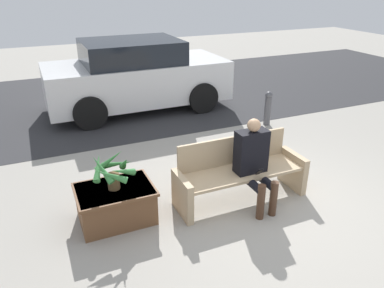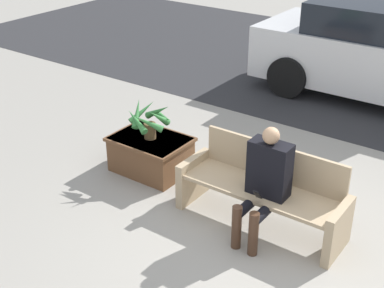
{
  "view_description": "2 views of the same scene",
  "coord_description": "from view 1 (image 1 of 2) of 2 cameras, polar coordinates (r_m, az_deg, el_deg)",
  "views": [
    {
      "loc": [
        -2.75,
        -3.52,
        2.93
      ],
      "look_at": [
        -0.95,
        0.58,
        0.9
      ],
      "focal_mm": 35.0,
      "sensor_mm": 36.0,
      "label": 1
    },
    {
      "loc": [
        1.94,
        -4.02,
        3.49
      ],
      "look_at": [
        -1.29,
        0.5,
        0.65
      ],
      "focal_mm": 50.0,
      "sensor_mm": 36.0,
      "label": 2
    }
  ],
  "objects": [
    {
      "name": "potted_plant",
      "position": [
        4.73,
        -12.04,
        -3.86
      ],
      "size": [
        0.56,
        0.6,
        0.5
      ],
      "color": "brown",
      "rests_on": "planter_box"
    },
    {
      "name": "bollard_post",
      "position": [
        8.08,
        11.49,
        5.5
      ],
      "size": [
        0.15,
        0.15,
        0.73
      ],
      "color": "#4C4C51",
      "rests_on": "ground_plane"
    },
    {
      "name": "road_surface",
      "position": [
        10.23,
        -7.12,
        7.53
      ],
      "size": [
        20.0,
        6.0,
        0.01
      ],
      "primitive_type": "cube",
      "color": "#2D2D30",
      "rests_on": "ground_plane"
    },
    {
      "name": "ground_plane",
      "position": [
        5.35,
        12.12,
        -9.54
      ],
      "size": [
        30.0,
        30.0,
        0.0
      ],
      "primitive_type": "plane",
      "color": "#9E998E"
    },
    {
      "name": "person_seated",
      "position": [
        5.09,
        9.47,
        -2.39
      ],
      "size": [
        0.44,
        0.62,
        1.23
      ],
      "color": "black",
      "rests_on": "ground_plane"
    },
    {
      "name": "planter_box",
      "position": [
        4.97,
        -11.54,
        -8.77
      ],
      "size": [
        0.97,
        0.71,
        0.47
      ],
      "color": "brown",
      "rests_on": "ground_plane"
    },
    {
      "name": "parked_car",
      "position": [
        8.93,
        -8.5,
        10.28
      ],
      "size": [
        4.13,
        1.98,
        1.61
      ],
      "color": "silver",
      "rests_on": "ground_plane"
    },
    {
      "name": "bench",
      "position": [
        5.3,
        7.21,
        -4.23
      ],
      "size": [
        1.87,
        0.58,
        0.87
      ],
      "color": "tan",
      "rests_on": "ground_plane"
    }
  ]
}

